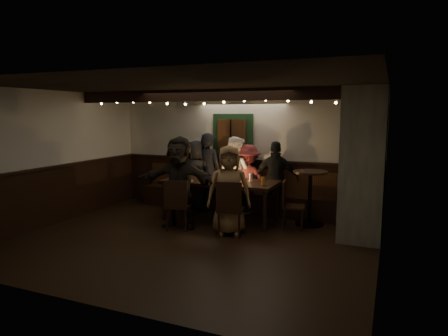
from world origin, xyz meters
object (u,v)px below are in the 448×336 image
at_px(dining_table, 220,184).
at_px(person_f, 179,182).
at_px(chair_end, 289,202).
at_px(person_a, 196,175).
at_px(chair_near_right, 230,205).
at_px(person_g, 229,190).
at_px(chair_near_left, 177,202).
at_px(person_d, 248,179).
at_px(high_top, 310,191).
at_px(person_b, 208,172).
at_px(person_c, 235,175).
at_px(person_e, 276,179).

height_order(dining_table, person_f, person_f).
xyz_separation_m(chair_end, person_a, (-2.28, 0.65, 0.28)).
distance_m(chair_near_right, person_g, 0.28).
xyz_separation_m(chair_near_left, person_d, (0.79, 1.70, 0.21)).
relative_size(chair_near_left, high_top, 0.90).
xyz_separation_m(person_b, person_c, (0.66, -0.05, -0.03)).
height_order(person_c, person_f, person_f).
distance_m(chair_end, person_b, 2.16).
bearing_deg(person_f, person_c, 63.43).
xyz_separation_m(dining_table, chair_near_left, (-0.45, -0.95, -0.21)).
distance_m(high_top, person_b, 2.35).
relative_size(chair_near_left, person_e, 0.60).
bearing_deg(person_e, person_a, -9.88).
bearing_deg(person_d, dining_table, 60.18).
relative_size(dining_table, person_f, 1.32).
xyz_separation_m(person_e, person_f, (-1.47, -1.48, 0.08)).
distance_m(dining_table, person_b, 0.93).
bearing_deg(person_d, high_top, 160.34).
xyz_separation_m(dining_table, high_top, (1.73, 0.39, -0.08)).
relative_size(person_a, person_f, 0.90).
xyz_separation_m(chair_near_right, person_d, (-0.24, 1.65, 0.19)).
bearing_deg(person_d, person_b, -3.10).
bearing_deg(dining_table, high_top, 12.60).
bearing_deg(chair_end, person_d, 145.34).
bearing_deg(high_top, person_d, 165.70).
xyz_separation_m(person_c, person_e, (0.88, 0.11, -0.04)).
relative_size(chair_near_left, chair_near_right, 0.96).
bearing_deg(chair_near_left, chair_end, 26.97).
height_order(high_top, person_f, person_f).
distance_m(dining_table, chair_near_right, 1.10).
relative_size(high_top, person_f, 0.61).
bearing_deg(person_d, person_g, 91.17).
xyz_separation_m(person_d, person_e, (0.61, 0.02, 0.04)).
height_order(person_f, person_g, person_f).
distance_m(dining_table, chair_near_left, 1.08).
bearing_deg(dining_table, person_f, -125.89).
height_order(chair_end, person_f, person_f).
relative_size(chair_near_right, person_e, 0.62).
distance_m(dining_table, chair_end, 1.44).
xyz_separation_m(chair_near_left, person_c, (0.52, 1.61, 0.30)).
bearing_deg(dining_table, chair_near_right, -57.41).
distance_m(person_a, person_d, 1.20).
bearing_deg(high_top, person_e, 154.66).
xyz_separation_m(chair_near_left, person_a, (-0.41, 1.60, 0.25)).
relative_size(high_top, person_e, 0.67).
relative_size(high_top, person_a, 0.68).
bearing_deg(chair_near_left, dining_table, 64.69).
xyz_separation_m(chair_end, person_b, (-2.01, 0.71, 0.36)).
bearing_deg(chair_near_right, chair_near_left, -177.45).
xyz_separation_m(chair_end, person_e, (-0.47, 0.76, 0.29)).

